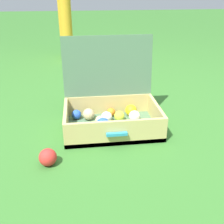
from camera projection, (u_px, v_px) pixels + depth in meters
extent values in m
plane|color=#336B28|center=(128.00, 127.00, 1.59)|extent=(16.00, 16.00, 0.00)
cube|color=#4C7051|center=(112.00, 127.00, 1.57)|extent=(0.55, 0.36, 0.03)
cube|color=tan|center=(66.00, 121.00, 1.51)|extent=(0.02, 0.36, 0.14)
cube|color=tan|center=(156.00, 116.00, 1.57)|extent=(0.02, 0.36, 0.14)
cube|color=tan|center=(116.00, 133.00, 1.38)|extent=(0.51, 0.02, 0.14)
cube|color=tan|center=(109.00, 106.00, 1.69)|extent=(0.51, 0.02, 0.14)
cube|color=#4C7051|center=(108.00, 66.00, 1.61)|extent=(0.55, 0.06, 0.36)
cube|color=teal|center=(117.00, 134.00, 1.36)|extent=(0.11, 0.02, 0.02)
sphere|color=#D1B784|center=(89.00, 114.00, 1.62)|extent=(0.07, 0.07, 0.07)
sphere|color=blue|center=(103.00, 125.00, 1.48)|extent=(0.08, 0.08, 0.08)
sphere|color=purple|center=(91.00, 133.00, 1.43)|extent=(0.04, 0.04, 0.04)
sphere|color=navy|center=(154.00, 129.00, 1.47)|extent=(0.05, 0.05, 0.05)
sphere|color=yellow|center=(131.00, 110.00, 1.66)|extent=(0.07, 0.07, 0.07)
sphere|color=#CCDB38|center=(84.00, 128.00, 1.48)|extent=(0.05, 0.05, 0.05)
sphere|color=orange|center=(111.00, 112.00, 1.66)|extent=(0.05, 0.05, 0.05)
sphere|color=orange|center=(136.00, 125.00, 1.51)|extent=(0.05, 0.05, 0.05)
sphere|color=#D1B784|center=(100.00, 121.00, 1.55)|extent=(0.06, 0.06, 0.06)
sphere|color=#CCDB38|center=(119.00, 116.00, 1.60)|extent=(0.06, 0.06, 0.06)
sphere|color=blue|center=(76.00, 114.00, 1.63)|extent=(0.06, 0.06, 0.06)
sphere|color=white|center=(107.00, 117.00, 1.59)|extent=(0.07, 0.07, 0.07)
sphere|color=white|center=(134.00, 116.00, 1.59)|extent=(0.07, 0.07, 0.07)
sphere|color=red|center=(48.00, 157.00, 1.24)|extent=(0.08, 0.08, 0.08)
cylinder|color=gold|center=(64.00, 16.00, 2.98)|extent=(0.12, 0.12, 0.90)
cylinder|color=gold|center=(66.00, 18.00, 2.83)|extent=(0.12, 0.12, 0.90)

